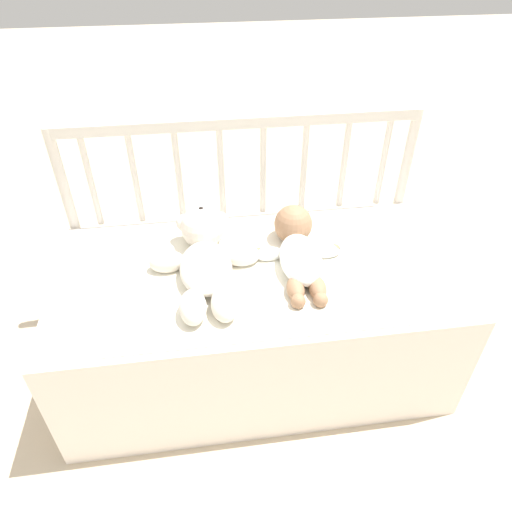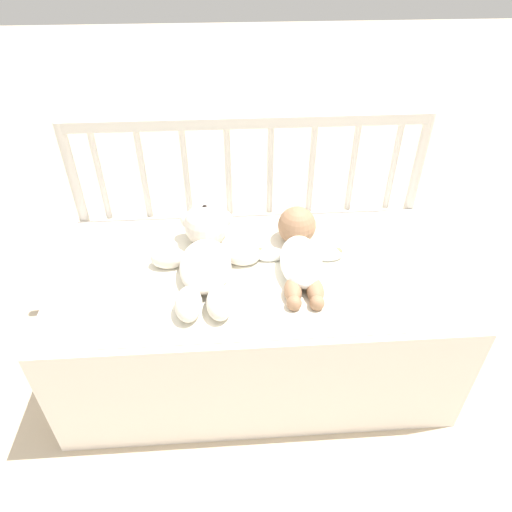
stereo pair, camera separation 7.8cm
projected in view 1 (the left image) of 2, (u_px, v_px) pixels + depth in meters
The scene contains 6 objects.
ground_plane at pixel (256, 360), 1.69m from camera, with size 12.00×12.00×0.00m, color #C6B293.
crib_mattress at pixel (256, 319), 1.56m from camera, with size 1.24×0.63×0.43m.
crib_rail at pixel (242, 181), 1.61m from camera, with size 1.24×0.04×0.79m.
blanket at pixel (248, 274), 1.40m from camera, with size 0.82×0.56×0.01m.
teddy_bear at pixel (205, 254), 1.40m from camera, with size 0.34×0.47×0.15m.
baby at pixel (298, 249), 1.43m from camera, with size 0.28×0.41×0.13m.
Camera 1 is at (-0.15, -1.09, 1.34)m, focal length 32.00 mm.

